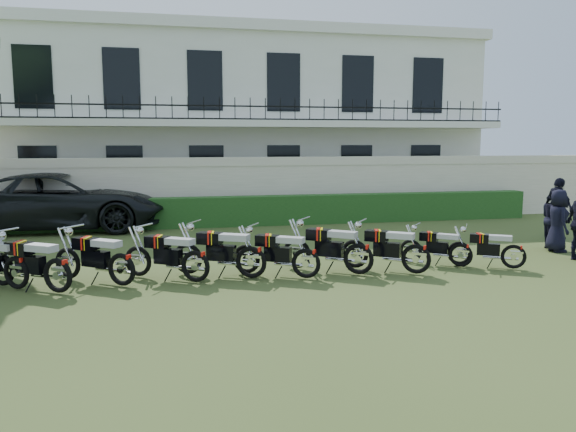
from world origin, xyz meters
name	(u,v)px	position (x,y,z in m)	size (l,w,h in m)	color
ground	(309,273)	(0.00, 0.00, 0.00)	(100.00, 100.00, 0.00)	#37481C
perimeter_wall	(254,189)	(0.00, 8.00, 1.17)	(30.00, 0.35, 2.30)	#F2E2CB
hedge	(286,210)	(1.00, 7.20, 0.50)	(18.00, 0.60, 1.00)	#184217
building	(233,122)	(0.00, 13.96, 3.71)	(20.40, 9.60, 7.40)	white
motorcycle_0	(16,265)	(-5.87, -0.18, 0.51)	(1.70, 1.29, 1.11)	black
motorcycle_1	(57,267)	(-5.04, -0.63, 0.53)	(1.80, 1.24, 1.14)	black
motorcycle_2	(121,261)	(-3.90, -0.35, 0.52)	(1.73, 1.30, 1.12)	black
motorcycle_3	(195,259)	(-2.46, -0.35, 0.51)	(1.76, 1.19, 1.11)	black
motorcycle_4	(251,254)	(-1.31, -0.26, 0.53)	(1.93, 1.09, 1.15)	black
motorcycle_5	(306,256)	(-0.19, -0.51, 0.50)	(1.75, 1.10, 1.08)	black
motorcycle_6	(359,251)	(0.99, -0.42, 0.53)	(1.77, 1.34, 1.15)	black
motorcycle_7	(416,252)	(2.22, -0.62, 0.51)	(1.69, 1.27, 1.10)	black
motorcycle_8	(461,249)	(3.52, -0.19, 0.43)	(1.36, 1.14, 0.92)	black
motorcycle_9	(514,251)	(4.58, -0.62, 0.43)	(1.50, 0.97, 0.94)	black
suv	(61,201)	(-6.38, 7.58, 0.93)	(3.07, 6.66, 1.85)	black
officer_3	(557,221)	(6.92, 1.02, 0.81)	(0.80, 0.52, 1.63)	black
officer_4	(555,218)	(7.10, 1.36, 0.82)	(0.80, 0.62, 1.64)	black
officer_5	(558,209)	(8.15, 2.60, 0.91)	(1.06, 0.44, 1.81)	black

